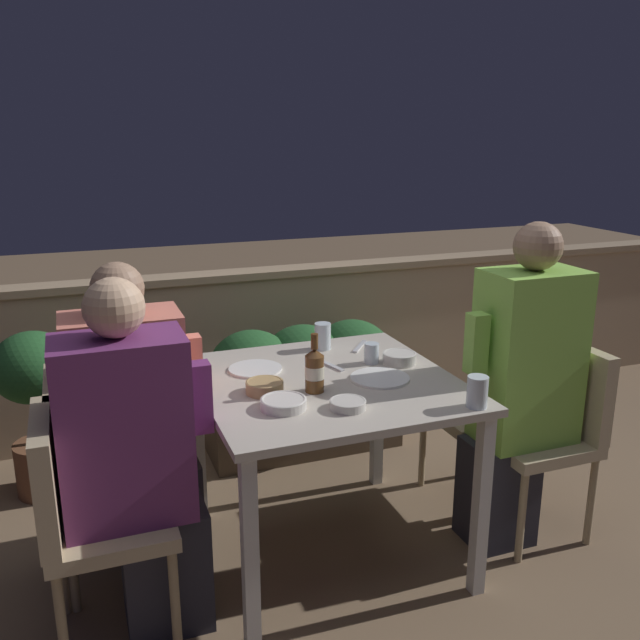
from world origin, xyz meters
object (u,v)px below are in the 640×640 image
chair_left_near (80,507)px  person_purple_stripe (137,463)px  beer_bottle (315,370)px  potted_plant (36,396)px  chair_right_near (553,419)px  chair_left_far (88,458)px  chair_right_far (493,394)px  person_green_blouse (520,387)px  person_coral_top (137,423)px

chair_left_near → person_purple_stripe: bearing=0.0°
beer_bottle → potted_plant: size_ratio=0.28×
chair_right_near → beer_bottle: size_ratio=3.75×
chair_left_far → potted_plant: size_ratio=1.04×
beer_bottle → chair_left_far: bearing=162.8°
chair_right_far → potted_plant: 2.13m
chair_left_far → person_green_blouse: bearing=-10.9°
person_green_blouse → chair_left_far: bearing=169.1°
person_coral_top → potted_plant: person_coral_top is taller
chair_left_near → chair_right_near: bearing=0.7°
chair_left_far → chair_right_near: same height
person_purple_stripe → chair_right_far: (1.63, 0.36, -0.12)m
person_green_blouse → chair_right_far: bearing=70.9°
person_purple_stripe → chair_right_near: size_ratio=1.51×
beer_bottle → person_coral_top: bearing=158.1°
chair_left_near → person_coral_top: 0.43m
potted_plant → beer_bottle: bearing=-45.6°
chair_left_far → person_coral_top: person_coral_top is taller
person_purple_stripe → beer_bottle: person_purple_stripe is taller
person_purple_stripe → chair_right_far: 1.68m
potted_plant → chair_right_near: bearing=-28.1°
chair_left_near → person_green_blouse: bearing=0.8°
person_coral_top → person_green_blouse: bearing=-12.2°
chair_right_near → chair_right_far: (-0.07, 0.33, 0.00)m
chair_left_far → person_coral_top: size_ratio=0.67×
person_green_blouse → potted_plant: 2.18m
chair_right_near → potted_plant: 2.33m
person_purple_stripe → beer_bottle: 0.70m
chair_left_near → person_purple_stripe: 0.22m
person_coral_top → person_green_blouse: size_ratio=0.92×
beer_bottle → potted_plant: bearing=134.4°
chair_right_near → chair_right_far: 0.34m
person_purple_stripe → person_green_blouse: bearing=0.9°
person_green_blouse → beer_bottle: size_ratio=6.09×
person_purple_stripe → person_coral_top: (0.04, 0.35, -0.01)m
person_purple_stripe → potted_plant: size_ratio=1.57×
person_purple_stripe → chair_right_far: size_ratio=1.51×
chair_right_near → beer_bottle: 1.10m
chair_right_near → person_purple_stripe: bearing=-179.2°
person_purple_stripe → potted_plant: (-0.35, 1.12, -0.14)m
chair_right_far → chair_left_near: bearing=-168.9°
beer_bottle → potted_plant: 1.48m
chair_right_near → person_green_blouse: bearing=180.0°
person_coral_top → beer_bottle: person_coral_top is taller
person_purple_stripe → potted_plant: 1.18m
chair_left_near → chair_left_far: size_ratio=1.00×
chair_right_near → potted_plant: (-2.05, 1.10, -0.02)m
person_green_blouse → chair_right_far: person_green_blouse is taller
person_coral_top → chair_right_far: size_ratio=1.49×
chair_left_near → chair_right_far: bearing=11.1°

